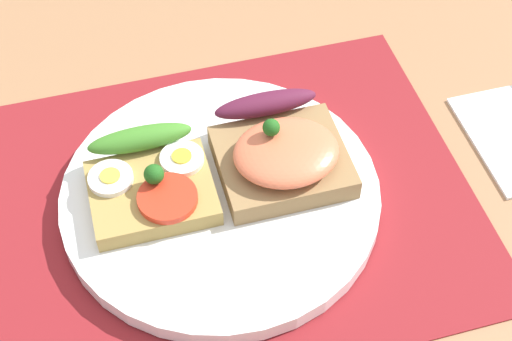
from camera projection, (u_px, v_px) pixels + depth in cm
name	position (u px, v px, depth cm)	size (l,w,h in cm)	color
ground_plane	(222.00, 215.00, 64.03)	(120.00, 90.00, 3.20)	#9B6B47
placemat	(221.00, 202.00, 62.68)	(41.15, 32.20, 0.30)	maroon
plate	(221.00, 196.00, 61.97)	(25.93, 25.93, 1.53)	white
sandwich_egg_tomato	(150.00, 181.00, 60.26)	(9.71, 9.53, 3.82)	#A48646
sandwich_salmon	(281.00, 151.00, 61.44)	(10.36, 10.57, 5.43)	olive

